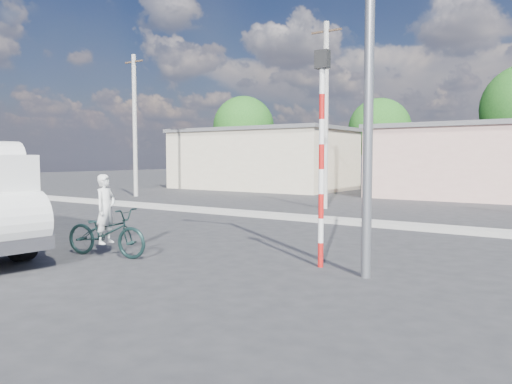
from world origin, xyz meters
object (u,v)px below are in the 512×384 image
Objects in this scene: traffic_pole at (322,140)px; streetlight at (362,7)px; cyclist at (106,222)px; bicycle at (106,232)px.

streetlight is at bearing -17.73° from traffic_pole.
cyclist is 0.36× the size of traffic_pole.
cyclist is 7.01m from streetlight.
streetlight is at bearing -87.04° from bicycle.
streetlight is (5.42, 1.47, 4.18)m from cyclist.
traffic_pole is 0.48× the size of streetlight.
traffic_pole reaches higher than bicycle.
bicycle is 0.23× the size of streetlight.
cyclist is at bearing -0.00° from bicycle.
cyclist is at bearing -164.83° from streetlight.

